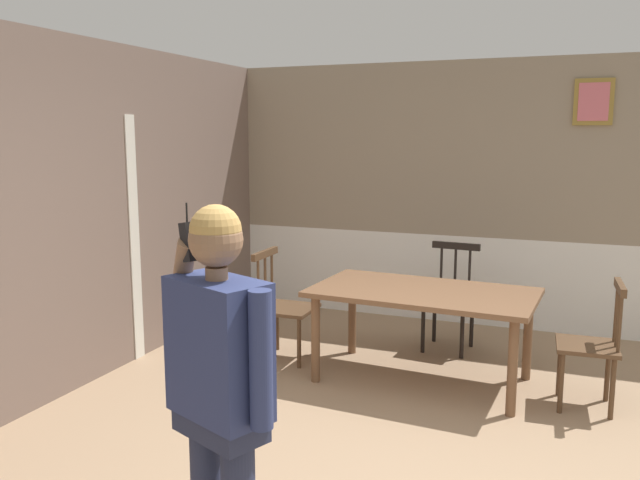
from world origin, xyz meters
name	(u,v)px	position (x,y,z in m)	size (l,w,h in m)	color
room_back_partition	(481,200)	(0.00, 3.39, 1.28)	(5.32, 0.17, 2.66)	gray
room_left_partition	(13,225)	(-2.66, 0.01, 1.33)	(0.13, 6.78, 2.66)	#756056
dining_table	(423,300)	(-0.17, 1.60, 0.65)	(1.76, 1.06, 0.74)	brown
chair_near_window	(593,345)	(1.06, 1.53, 0.46)	(0.44, 0.44, 0.93)	#513823
chair_by_doorway	(450,299)	(-0.12, 2.47, 0.46)	(0.48, 0.48, 0.96)	black
chair_at_table_head	(283,306)	(-1.41, 1.67, 0.47)	(0.47, 0.47, 0.95)	#513823
person_figure	(220,377)	(-0.41, -1.10, 0.96)	(0.56, 0.38, 1.67)	#282E49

